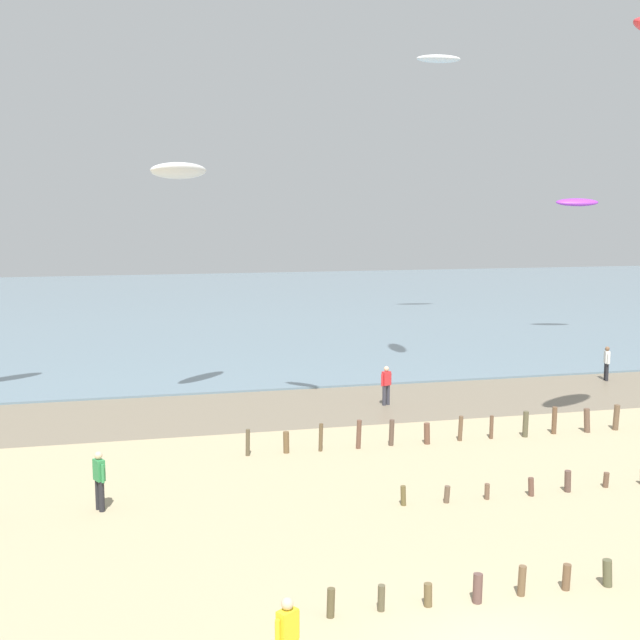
% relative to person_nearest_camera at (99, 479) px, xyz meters
% --- Properties ---
extents(wet_sand_strip, '(120.00, 6.94, 0.01)m').
position_rel_person_nearest_camera_xyz_m(wet_sand_strip, '(7.60, 10.52, -0.91)').
color(wet_sand_strip, '#7A6D59').
rests_on(wet_sand_strip, ground).
extents(sea, '(160.00, 70.00, 0.10)m').
position_rel_person_nearest_camera_xyz_m(sea, '(7.60, 48.99, -0.87)').
color(sea, slate).
rests_on(sea, ground).
extents(groyne_near, '(11.93, 0.32, 0.69)m').
position_rel_person_nearest_camera_xyz_m(groyne_near, '(10.60, -7.50, -0.62)').
color(groyne_near, brown).
rests_on(groyne_near, ground).
extents(groyne_mid, '(11.93, 0.35, 0.67)m').
position_rel_person_nearest_camera_xyz_m(groyne_mid, '(14.93, -1.71, -0.64)').
color(groyne_mid, brown).
rests_on(groyne_mid, ground).
extents(groyne_far, '(19.59, 0.37, 1.08)m').
position_rel_person_nearest_camera_xyz_m(groyne_far, '(15.38, 4.13, -0.44)').
color(groyne_far, brown).
rests_on(groyne_far, ground).
extents(person_nearest_camera, '(0.36, 0.52, 1.71)m').
position_rel_person_nearest_camera_xyz_m(person_nearest_camera, '(0.00, 0.00, 0.00)').
color(person_nearest_camera, '#232328').
rests_on(person_nearest_camera, ground).
extents(person_mid_beach, '(0.49, 0.38, 1.71)m').
position_rel_person_nearest_camera_xyz_m(person_mid_beach, '(3.41, -9.78, 0.00)').
color(person_mid_beach, '#232328').
rests_on(person_mid_beach, ground).
extents(person_by_waterline, '(0.32, 0.55, 1.71)m').
position_rel_person_nearest_camera_xyz_m(person_by_waterline, '(23.94, 12.41, 0.00)').
color(person_by_waterline, '#232328').
rests_on(person_by_waterline, ground).
extents(person_far_down_beach, '(0.53, 0.35, 1.71)m').
position_rel_person_nearest_camera_xyz_m(person_far_down_beach, '(11.75, 10.07, 0.00)').
color(person_far_down_beach, '#383842').
rests_on(person_far_down_beach, ground).
extents(kite_aloft_0, '(3.24, 3.35, 0.94)m').
position_rel_person_nearest_camera_xyz_m(kite_aloft_0, '(3.24, 11.85, 9.07)').
color(kite_aloft_0, white).
extents(kite_aloft_8, '(2.91, 1.65, 0.74)m').
position_rel_person_nearest_camera_xyz_m(kite_aloft_8, '(29.86, 25.68, 7.94)').
color(kite_aloft_8, purple).
extents(kite_aloft_9, '(3.38, 1.44, 0.66)m').
position_rel_person_nearest_camera_xyz_m(kite_aloft_9, '(23.49, 34.42, 18.23)').
color(kite_aloft_9, white).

